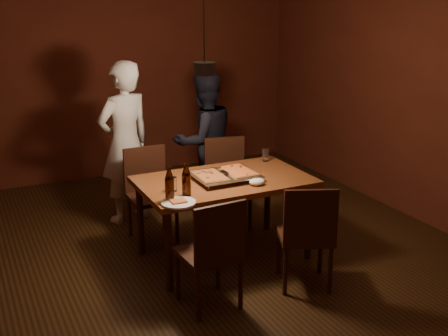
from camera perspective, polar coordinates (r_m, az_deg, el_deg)
name	(u,v)px	position (r m, az deg, el deg)	size (l,w,h in m)	color
room_shell	(205,112)	(4.54, -1.96, 5.68)	(6.00, 6.00, 6.00)	#3C2310
dining_table	(224,187)	(4.98, 0.00, -1.91)	(1.50, 0.90, 0.75)	brown
chair_far_left	(149,185)	(5.50, -7.64, -1.70)	(0.42, 0.42, 0.49)	#38190F
chair_far_right	(227,173)	(5.80, 0.29, -0.54)	(0.50, 0.50, 0.49)	#38190F
chair_near_left	(214,245)	(4.19, -1.06, -7.84)	(0.44, 0.44, 0.49)	#38190F
chair_near_right	(307,228)	(4.53, 8.46, -6.03)	(0.55, 0.55, 0.49)	#38190F
pizza_tray	(225,177)	(4.94, 0.11, -0.88)	(0.55, 0.45, 0.05)	silver
pizza_meat	(210,176)	(4.86, -1.43, -0.77)	(0.23, 0.37, 0.02)	maroon
pizza_cheese	(238,171)	(4.99, 1.44, -0.28)	(0.23, 0.37, 0.02)	gold
spatula	(225,172)	(4.94, 0.10, -0.39)	(0.09, 0.24, 0.04)	silver
beer_bottle_a	(169,184)	(4.42, -5.56, -1.60)	(0.07, 0.07, 0.28)	black
beer_bottle_b	(186,179)	(4.52, -3.85, -1.15)	(0.07, 0.07, 0.27)	black
water_glass_left	(172,184)	(4.65, -5.27, -1.64)	(0.08, 0.08, 0.12)	silver
water_glass_right	(265,155)	(5.47, 4.23, 1.36)	(0.06, 0.06, 0.13)	silver
plate_slice	(178,203)	(4.39, -4.65, -3.52)	(0.27, 0.27, 0.03)	white
napkin	(257,182)	(4.79, 3.37, -1.41)	(0.14, 0.11, 0.06)	white
diner_white	(125,143)	(5.86, -10.01, 2.51)	(0.62, 0.40, 1.69)	white
diner_dark	(204,141)	(6.17, -2.01, 2.74)	(0.74, 0.58, 1.53)	black
pendant_lamp	(204,67)	(4.48, -2.00, 10.20)	(0.18, 0.18, 1.10)	black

